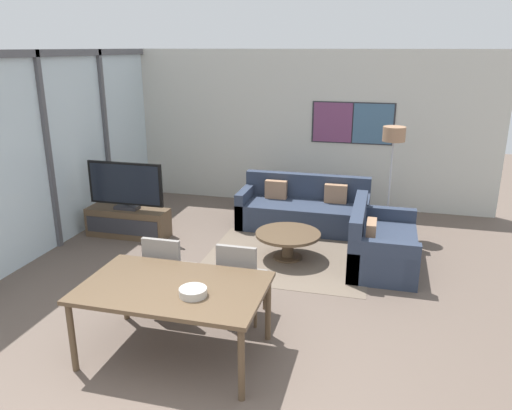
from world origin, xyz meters
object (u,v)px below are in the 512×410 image
Objects in this scene: television at (125,186)px; floor_lamp at (393,143)px; coffee_table at (288,239)px; sofa_main at (304,210)px; sofa_side at (377,245)px; dining_chair_left at (167,268)px; dining_table at (173,292)px; tv_console at (128,222)px; dining_chair_centre at (240,276)px; fruit_bowl at (193,291)px.

floor_lamp is at bearing 16.81° from television.
floor_lamp is (1.32, 1.39, 1.15)m from coffee_table.
floor_lamp is at bearing 1.71° from sofa_main.
television is 0.81× the size of sofa_side.
dining_table is at bearing -61.35° from dining_chair_left.
tv_console is 0.59m from television.
floor_lamp reaches higher than dining_chair_centre.
fruit_bowl is at bearing -52.10° from tv_console.
floor_lamp reaches higher than dining_chair_left.
dining_chair_centre is at bearing -95.71° from coffee_table.
tv_console is at bearing 127.90° from fruit_bowl.
dining_table is (-0.59, -2.52, 0.38)m from coffee_table.
floor_lamp is (3.90, 1.18, 1.22)m from tv_console.
floor_lamp reaches higher than dining_table.
sofa_main is at bearing 23.87° from tv_console.
fruit_bowl is at bearing 150.86° from sofa_side.
sofa_main is 1.38× the size of sofa_side.
sofa_side is at bearing -95.10° from floor_lamp.
dining_table is at bearing 145.72° from sofa_side.
tv_console is at bearing -156.13° from sofa_main.
sofa_main is 1.73m from sofa_side.
dining_chair_centre is (-1.38, -1.86, 0.24)m from sofa_side.
floor_lamp is at bearing 53.63° from dining_chair_left.
fruit_bowl is (0.67, -0.89, 0.25)m from dining_chair_left.
coffee_table is 1.00× the size of dining_chair_left.
dining_chair_left is at bearing -126.37° from floor_lamp.
coffee_table is (2.57, -0.22, -0.53)m from television.
dining_chair_left is 3.59× the size of fruit_bowl.
floor_lamp is (1.50, 3.14, 0.92)m from dining_chair_centre.
dining_table reaches higher than tv_console.
floor_lamp is at bearing 46.46° from coffee_table.
sofa_side is at bearing -1.51° from television.
dining_chair_centre is 0.96m from fruit_bowl.
tv_console is 1.43× the size of dining_chair_centre.
fruit_bowl is at bearing -100.06° from dining_chair_centre.
sofa_side is 0.88× the size of dining_table.
sofa_side is 1.22m from coffee_table.
sofa_main reaches higher than dining_table.
television is 4.12m from floor_lamp.
fruit_bowl is 4.43m from floor_lamp.
tv_console reaches higher than coffee_table.
sofa_main is 1.35m from coffee_table.
floor_lamp is (1.66, 4.05, 0.67)m from fruit_bowl.
floor_lamp reaches higher than sofa_main.
tv_console is at bearing 88.50° from sofa_side.
sofa_main is at bearing -178.29° from floor_lamp.
coffee_table is at bearing 76.87° from dining_table.
television is 3.64m from fruit_bowl.
dining_chair_left is at bearing 118.65° from dining_table.
television is at bearing 140.70° from dining_chair_centre.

